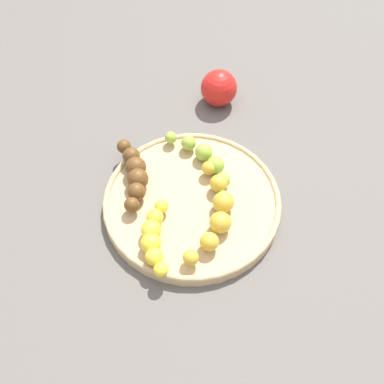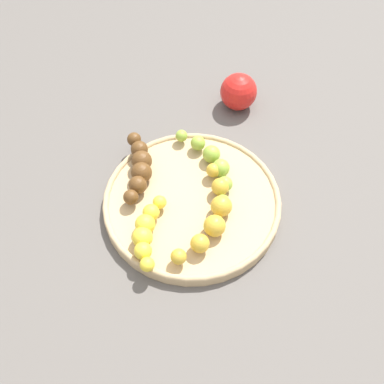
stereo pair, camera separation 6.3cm
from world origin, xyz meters
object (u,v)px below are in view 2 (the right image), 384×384
Objects in this scene: banana_green at (212,163)px; banana_yellow at (147,231)px; fruit_bowl at (192,201)px; apple_red at (239,92)px; banana_spotted at (212,214)px; banana_overripe at (139,167)px.

banana_yellow is at bearing -152.75° from banana_green.
apple_red is at bearing 107.14° from fruit_bowl.
banana_yellow is at bearing -145.53° from banana_spotted.
banana_spotted reaches higher than fruit_bowl.
apple_red reaches higher than banana_yellow.
banana_green and banana_yellow have the same top height.
banana_overripe is 0.13m from banana_yellow.
banana_green is at bearing -120.24° from banana_yellow.
apple_red is at bearing 96.14° from banana_spotted.
fruit_bowl is at bearing -143.18° from banana_green.
fruit_bowl is at bearing -127.24° from banana_yellow.
banana_spotted reaches higher than banana_yellow.
banana_spotted is 2.58× the size of apple_red.
fruit_bowl is 2.42× the size of banana_overripe.
apple_red is (-0.06, 0.35, 0.00)m from banana_yellow.
banana_overripe is at bearing -95.98° from apple_red.
banana_spotted is at bearing -156.58° from banana_yellow.
banana_spotted is at bearing -117.06° from banana_green.
banana_spotted is at bearing -64.21° from apple_red.
banana_green is at bearing 106.50° from banana_spotted.
banana_yellow is 1.63× the size of apple_red.
fruit_bowl is 0.06m from banana_spotted.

